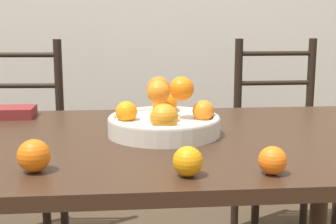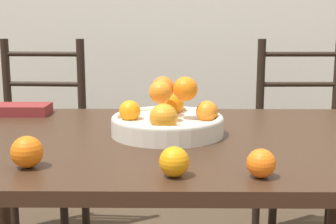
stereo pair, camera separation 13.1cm
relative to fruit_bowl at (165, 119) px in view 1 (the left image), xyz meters
The scene contains 8 objects.
dining_table 0.15m from the fruit_bowl, 97.20° to the right, with size 1.49×0.94×0.74m.
fruit_bowl is the anchor object (origin of this frame).
orange_loose_0 0.45m from the fruit_bowl, 62.98° to the right, with size 0.06×0.06×0.06m.
orange_loose_1 0.47m from the fruit_bowl, 134.17° to the right, with size 0.08×0.08×0.08m.
orange_loose_2 0.40m from the fruit_bowl, 87.71° to the right, with size 0.07×0.07×0.07m.
chair_left 1.05m from the fruit_bowl, 129.38° to the left, with size 0.45×0.43×1.00m.
chair_right 1.05m from the fruit_bowl, 50.59° to the left, with size 0.43×0.41×1.00m.
book_stack 0.65m from the fruit_bowl, 150.55° to the left, with size 0.24×0.12×0.04m.
Camera 1 is at (-0.11, -1.36, 1.07)m, focal length 50.00 mm.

